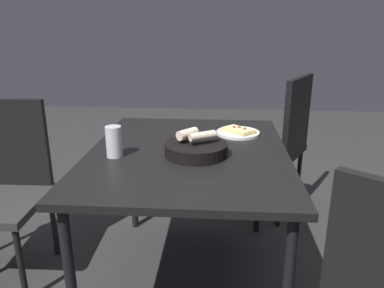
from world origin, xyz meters
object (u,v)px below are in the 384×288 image
Objects in this scene: chair_near at (279,138)px; chair_far at (2,180)px; dining_table at (188,162)px; bread_basket at (196,148)px; pizza_plate at (238,132)px; beer_glass at (114,144)px.

chair_near reaches higher than chair_far.
bread_basket reaches higher than dining_table.
dining_table is 1.20× the size of chair_near.
bread_basket is 0.31× the size of chair_far.
chair_near reaches higher than pizza_plate.
dining_table is at bearing -40.95° from pizza_plate.
chair_far is at bearing -64.02° from chair_near.
beer_glass is 0.72m from chair_far.
bread_basket is at bearing 82.61° from chair_far.
chair_near is at bearing 149.96° from pizza_plate.
bread_basket is 1.02m from chair_near.
chair_near reaches higher than bread_basket.
beer_glass is 1.27m from chair_near.
beer_glass is at bearing -71.27° from dining_table.
bread_basket is at bearing 31.24° from dining_table.
beer_glass is (0.04, -0.36, 0.03)m from bread_basket.
chair_far is at bearing -93.89° from dining_table.
beer_glass is at bearing -43.41° from chair_near.
bread_basket is at bearing -30.21° from chair_near.
chair_far is at bearing -97.39° from bread_basket.
beer_glass is (0.11, -0.32, 0.12)m from dining_table.
chair_far reaches higher than beer_glass.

